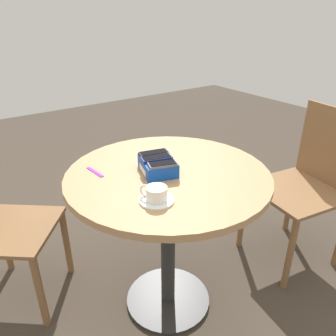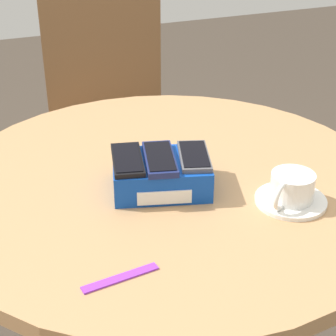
{
  "view_description": "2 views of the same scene",
  "coord_description": "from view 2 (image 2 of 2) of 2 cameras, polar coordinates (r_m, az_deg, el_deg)",
  "views": [
    {
      "loc": [
        1.04,
        -0.74,
        1.41
      ],
      "look_at": [
        0.0,
        0.0,
        0.79
      ],
      "focal_mm": 35.0,
      "sensor_mm": 36.0,
      "label": 1
    },
    {
      "loc": [
        -0.37,
        -0.9,
        1.32
      ],
      "look_at": [
        0.0,
        0.0,
        0.79
      ],
      "focal_mm": 60.0,
      "sensor_mm": 36.0,
      "label": 2
    }
  ],
  "objects": [
    {
      "name": "round_table",
      "position": [
        1.19,
        0.0,
        -7.15
      ],
      "size": [
        0.89,
        0.89,
        0.77
      ],
      "color": "#2D2D2D",
      "rests_on": "ground_plane"
    },
    {
      "name": "phone_box",
      "position": [
        1.06,
        -0.72,
        -0.66
      ],
      "size": [
        0.21,
        0.18,
        0.06
      ],
      "color": "#0F42AD",
      "rests_on": "round_table"
    },
    {
      "name": "phone_black",
      "position": [
        1.04,
        -4.15,
        0.87
      ],
      "size": [
        0.08,
        0.14,
        0.01
      ],
      "color": "black",
      "rests_on": "phone_box"
    },
    {
      "name": "phone_navy",
      "position": [
        1.04,
        -0.85,
        0.96
      ],
      "size": [
        0.09,
        0.14,
        0.01
      ],
      "color": "navy",
      "rests_on": "phone_box"
    },
    {
      "name": "phone_gray",
      "position": [
        1.05,
        2.68,
        1.23
      ],
      "size": [
        0.09,
        0.13,
        0.01
      ],
      "color": "#515156",
      "rests_on": "phone_box"
    },
    {
      "name": "saucer",
      "position": [
        1.05,
        12.35,
        -3.24
      ],
      "size": [
        0.13,
        0.13,
        0.01
      ],
      "primitive_type": "cylinder",
      "color": "white",
      "rests_on": "round_table"
    },
    {
      "name": "coffee_cup",
      "position": [
        1.04,
        12.45,
        -1.87
      ],
      "size": [
        0.1,
        0.08,
        0.05
      ],
      "color": "white",
      "rests_on": "saucer"
    },
    {
      "name": "lanyard_strap",
      "position": [
        0.86,
        -4.85,
        -11.06
      ],
      "size": [
        0.12,
        0.03,
        0.0
      ],
      "primitive_type": "cube",
      "rotation": [
        0.0,
        0.0,
        0.11
      ],
      "color": "purple",
      "rests_on": "round_table"
    },
    {
      "name": "chair_far_side",
      "position": [
        2.04,
        -5.8,
        4.45
      ],
      "size": [
        0.52,
        0.52,
        0.92
      ],
      "color": "brown",
      "rests_on": "ground_plane"
    }
  ]
}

